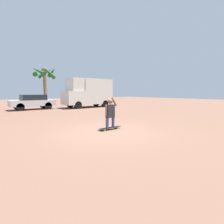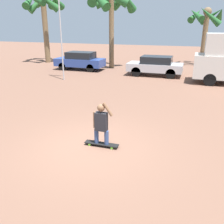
# 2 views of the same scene
# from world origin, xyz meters

# --- Properties ---
(ground_plane) EXTENTS (80.00, 80.00, 0.00)m
(ground_plane) POSITION_xyz_m (0.00, 0.00, 0.00)
(ground_plane) COLOR brown
(skateboard) EXTENTS (1.12, 0.24, 0.10)m
(skateboard) POSITION_xyz_m (0.29, 0.13, 0.08)
(skateboard) COLOR black
(skateboard) RESTS_ON ground_plane
(person_skateboarder) EXTENTS (0.66, 0.24, 1.41)m
(person_skateboarder) POSITION_xyz_m (0.29, 0.13, 0.84)
(person_skateboarder) COLOR #384C7A
(person_skateboarder) RESTS_ON skateboard
(parked_car_silver) EXTENTS (4.06, 1.78, 1.46)m
(parked_car_silver) POSITION_xyz_m (0.06, 12.25, 0.78)
(parked_car_silver) COLOR black
(parked_car_silver) RESTS_ON ground_plane
(parked_car_blue) EXTENTS (4.12, 1.71, 1.50)m
(parked_car_blue) POSITION_xyz_m (-6.42, 12.81, 0.79)
(parked_car_blue) COLOR black
(parked_car_blue) RESTS_ON ground_plane
(palm_tree_near_van) EXTENTS (3.26, 3.34, 5.27)m
(palm_tree_near_van) POSITION_xyz_m (3.41, 18.88, 4.09)
(palm_tree_near_van) COLOR brown
(palm_tree_near_van) RESTS_ON ground_plane
(palm_tree_center_background) EXTENTS (4.19, 4.43, 6.74)m
(palm_tree_center_background) POSITION_xyz_m (-4.24, 14.55, 5.49)
(palm_tree_center_background) COLOR brown
(palm_tree_center_background) RESTS_ON ground_plane
(palm_tree_far_left) EXTENTS (4.09, 4.16, 6.79)m
(palm_tree_far_left) POSITION_xyz_m (-11.40, 15.84, 5.47)
(palm_tree_far_left) COLOR brown
(palm_tree_far_left) RESTS_ON ground_plane
(flagpole) EXTENTS (1.08, 0.12, 7.22)m
(flagpole) POSITION_xyz_m (-5.70, 8.74, 4.16)
(flagpole) COLOR #B7B7BC
(flagpole) RESTS_ON ground_plane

